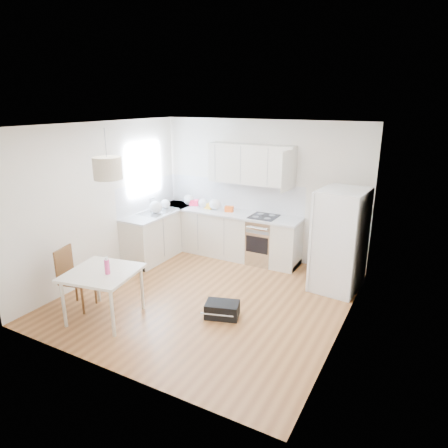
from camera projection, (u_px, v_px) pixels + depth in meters
name	position (u px, v px, depth m)	size (l,w,h in m)	color
floor	(207.00, 297.00, 6.41)	(4.20, 4.20, 0.00)	brown
ceiling	(205.00, 125.00, 5.61)	(4.20, 4.20, 0.00)	white
wall_back	(261.00, 190.00, 7.78)	(4.20, 4.20, 0.00)	silver
wall_left	(103.00, 201.00, 6.96)	(4.20, 4.20, 0.00)	silver
wall_right	(348.00, 239.00, 5.06)	(4.20, 4.20, 0.00)	silver
window_glassblock	(144.00, 169.00, 7.81)	(0.02, 1.00, 1.00)	#BFE0F9
cabinets_back	(227.00, 234.00, 8.07)	(3.00, 0.60, 0.88)	beige
cabinets_left	(161.00, 234.00, 8.11)	(0.60, 1.80, 0.88)	beige
counter_back	(227.00, 212.00, 7.93)	(3.02, 0.64, 0.04)	silver
counter_left	(160.00, 212.00, 7.97)	(0.64, 1.82, 0.04)	silver
backsplash_back	(234.00, 194.00, 8.09)	(3.00, 0.01, 0.58)	white
backsplash_left	(147.00, 195.00, 8.01)	(0.01, 1.80, 0.58)	white
upper_cabinets	(251.00, 164.00, 7.56)	(1.70, 0.32, 0.75)	beige
range_oven	(263.00, 241.00, 7.71)	(0.50, 0.61, 0.88)	silver
sink	(158.00, 212.00, 7.92)	(0.50, 0.80, 0.16)	silver
refrigerator	(341.00, 240.00, 6.50)	(0.82, 0.85, 1.69)	white
dining_table	(102.00, 276.00, 5.63)	(1.07, 1.07, 0.73)	beige
dining_chair	(77.00, 279.00, 5.98)	(0.40, 0.40, 0.95)	#462A15
drink_bottle	(107.00, 265.00, 5.50)	(0.07, 0.07, 0.25)	#DD3D80
gym_bag	(222.00, 310.00, 5.82)	(0.48, 0.31, 0.22)	black
pendant_lamp	(108.00, 168.00, 5.22)	(0.38, 0.38, 0.29)	beige
grocery_bag_a	(189.00, 200.00, 8.40)	(0.24, 0.21, 0.22)	white
grocery_bag_b	(203.00, 203.00, 8.16)	(0.22, 0.19, 0.20)	white
grocery_bag_c	(215.00, 204.00, 8.03)	(0.24, 0.21, 0.22)	white
grocery_bag_d	(165.00, 204.00, 8.15)	(0.20, 0.17, 0.18)	white
grocery_bag_e	(156.00, 207.00, 7.79)	(0.27, 0.23, 0.24)	white
snack_orange	(229.00, 209.00, 7.88)	(0.17, 0.10, 0.11)	#E15114
snack_yellow	(209.00, 206.00, 8.12)	(0.16, 0.10, 0.11)	yellow
snack_red	(194.00, 203.00, 8.35)	(0.18, 0.11, 0.12)	red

